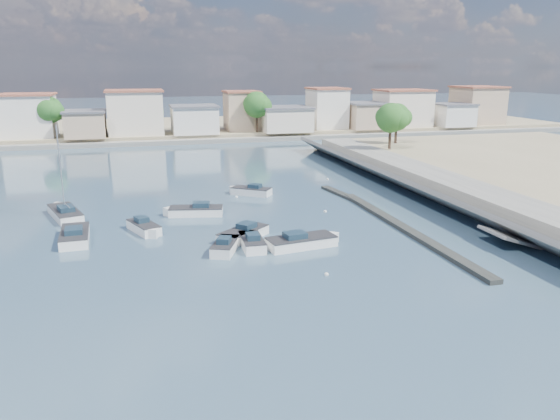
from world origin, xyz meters
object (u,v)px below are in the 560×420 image
object	(u,v)px
motorboat_g	(145,228)
sailboat	(64,213)
motorboat_a	(252,242)
motorboat_f	(249,191)
motorboat_e	(75,235)
motorboat_h	(305,242)
motorboat_d	(241,235)
motorboat_b	(226,246)
motorboat_c	(193,211)

from	to	relation	value
motorboat_g	sailboat	xyz separation A→B (m)	(-7.30, 7.16, 0.03)
motorboat_a	motorboat_g	world-z (taller)	same
motorboat_f	sailboat	xyz separation A→B (m)	(-19.02, -4.73, 0.03)
motorboat_e	motorboat_h	bearing A→B (deg)	-20.08
motorboat_a	motorboat_e	world-z (taller)	same
motorboat_e	motorboat_d	bearing A→B (deg)	-14.75
motorboat_b	motorboat_g	world-z (taller)	same
motorboat_c	motorboat_d	size ratio (longest dim) A/B	1.19
motorboat_d	motorboat_f	world-z (taller)	same
motorboat_c	motorboat_h	distance (m)	14.04
motorboat_d	motorboat_g	xyz separation A→B (m)	(-7.69, 4.12, 0.00)
motorboat_h	sailboat	distance (m)	24.23
motorboat_b	sailboat	distance (m)	19.12
motorboat_c	sailboat	bearing A→B (deg)	168.18
motorboat_c	motorboat_h	size ratio (longest dim) A/B	0.92
sailboat	motorboat_c	bearing A→B (deg)	-11.82
motorboat_f	motorboat_g	size ratio (longest dim) A/B	1.00
motorboat_e	motorboat_g	size ratio (longest dim) A/B	1.36
motorboat_h	motorboat_g	bearing A→B (deg)	149.72
motorboat_a	motorboat_g	bearing A→B (deg)	143.00
motorboat_f	sailboat	bearing A→B (deg)	-166.03
motorboat_e	motorboat_g	world-z (taller)	same
motorboat_b	sailboat	xyz separation A→B (m)	(-13.29, 13.75, 0.03)
motorboat_d	sailboat	distance (m)	18.76
motorboat_a	motorboat_b	size ratio (longest dim) A/B	1.09
motorboat_e	motorboat_g	bearing A→B (deg)	6.11
motorboat_b	motorboat_e	world-z (taller)	same
motorboat_a	motorboat_c	xyz separation A→B (m)	(-3.47, 10.79, 0.00)
motorboat_b	motorboat_f	size ratio (longest dim) A/B	0.93
motorboat_h	motorboat_c	bearing A→B (deg)	122.70
motorboat_e	motorboat_f	xyz separation A→B (m)	(17.38, 12.50, -0.00)
motorboat_c	motorboat_e	bearing A→B (deg)	-152.97
motorboat_e	motorboat_h	world-z (taller)	same
motorboat_e	sailboat	distance (m)	7.94
motorboat_h	motorboat_d	bearing A→B (deg)	146.38
motorboat_d	motorboat_a	bearing A→B (deg)	-77.45
motorboat_c	motorboat_d	bearing A→B (deg)	-71.01
motorboat_a	motorboat_g	size ratio (longest dim) A/B	1.02
motorboat_c	motorboat_g	size ratio (longest dim) A/B	1.27
motorboat_e	motorboat_c	bearing A→B (deg)	27.03
motorboat_f	motorboat_b	bearing A→B (deg)	-107.23
motorboat_h	sailboat	size ratio (longest dim) A/B	0.70
motorboat_b	motorboat_h	world-z (taller)	same
motorboat_a	motorboat_h	world-z (taller)	same
motorboat_c	motorboat_h	bearing A→B (deg)	-57.30
motorboat_b	motorboat_g	xyz separation A→B (m)	(-5.99, 6.59, 0.00)
motorboat_d	motorboat_g	bearing A→B (deg)	151.81
motorboat_e	motorboat_f	distance (m)	21.41
motorboat_b	motorboat_e	distance (m)	13.10
motorboat_e	sailboat	size ratio (longest dim) A/B	0.69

